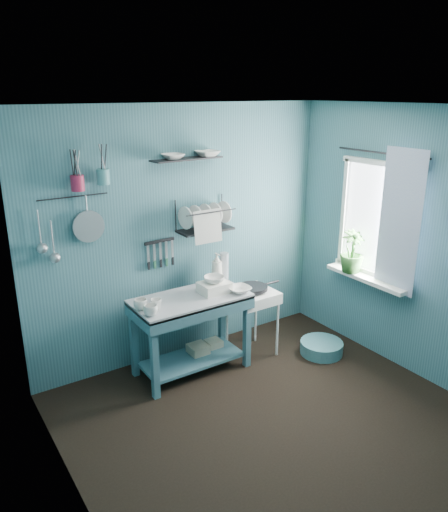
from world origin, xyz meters
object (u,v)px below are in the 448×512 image
potted_plant (352,251)px  storage_tin_small (214,349)px  work_counter (191,334)px  dish_rack (205,215)px  utensil_cup_teal (103,177)px  mug_left (151,310)px  soap_bottle (217,268)px  colander (89,226)px  storage_tin_large (198,355)px  floor_basin (321,347)px  frying_pan (253,288)px  water_bottle (224,266)px  mug_right (141,304)px  wash_tub (214,287)px  mug_mid (156,304)px  utensil_cup_magenta (78,183)px

potted_plant → storage_tin_small: potted_plant is taller
work_counter → dish_rack: dish_rack is taller
dish_rack → utensil_cup_teal: (-0.98, 0.05, 0.45)m
mug_left → soap_bottle: 0.97m
mug_left → colander: size_ratio=0.44×
potted_plant → storage_tin_small: bearing=158.7°
storage_tin_large → floor_basin: storage_tin_large is taller
frying_pan → utensil_cup_teal: 1.81m
mug_left → water_bottle: size_ratio=0.44×
potted_plant → dish_rack: bearing=150.4°
frying_pan → soap_bottle: bearing=138.9°
mug_right → colander: size_ratio=0.44×
colander → storage_tin_large: (0.88, -0.32, -1.38)m
work_counter → colander: (-0.78, 0.37, 1.10)m
soap_bottle → utensil_cup_teal: size_ratio=2.30×
mug_right → wash_tub: wash_tub is taller
floor_basin → mug_mid: bearing=166.7°
mug_right → potted_plant: 2.20m
frying_pan → utensil_cup_teal: bearing=164.0°
utensil_cup_magenta → potted_plant: (2.49, -0.78, -0.83)m
storage_tin_large → mug_mid: bearing=-167.1°
colander → frying_pan: bearing=-15.5°
work_counter → colander: size_ratio=3.90×
mug_left → water_bottle: 1.07m
wash_tub → frying_pan: size_ratio=0.93×
storage_tin_small → work_counter: bearing=-165.1°
mug_right → colander: colander is taller
mug_right → mug_mid: bearing=-26.6°
water_bottle → frying_pan: bearing=-56.1°
utensil_cup_teal → colander: size_ratio=0.46×
soap_bottle → frying_pan: 0.41m
dish_rack → water_bottle: bearing=-25.3°
dish_rack → floor_basin: 1.84m
work_counter → mug_mid: 0.58m
mug_mid → floor_basin: bearing=-13.3°
utensil_cup_magenta → storage_tin_large: bearing=-17.0°
frying_pan → utensil_cup_magenta: bearing=166.2°
utensil_cup_teal → potted_plant: (2.27, -0.78, -0.86)m
mug_right → storage_tin_small: (0.80, 0.08, -0.72)m
water_bottle → floor_basin: 1.33m
mug_right → storage_tin_large: mug_right is taller
soap_bottle → utensil_cup_teal: bearing=172.3°
water_bottle → frying_pan: size_ratio=0.93×
water_bottle → storage_tin_small: (-0.22, -0.14, -0.81)m
wash_tub → storage_tin_small: size_ratio=1.40×
mug_mid → frying_pan: 1.08m
dish_rack → soap_bottle: bearing=-54.4°
utensil_cup_magenta → floor_basin: utensil_cup_magenta is taller
soap_bottle → potted_plant: 1.38m
wash_tub → utensil_cup_teal: 1.44m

